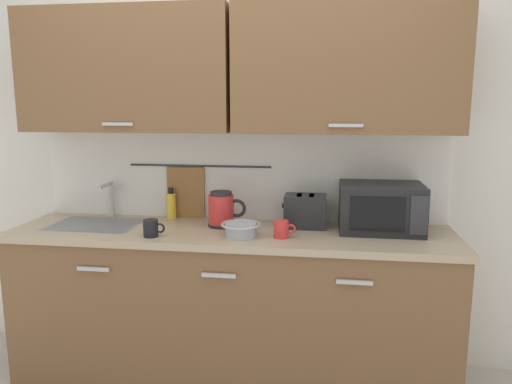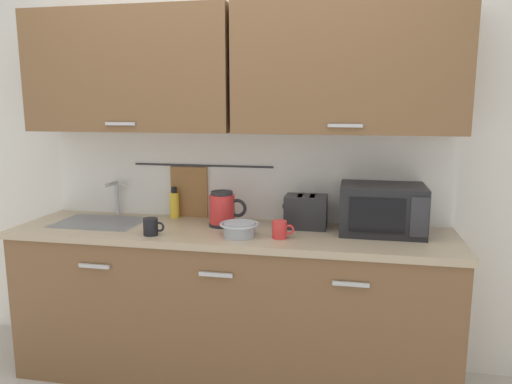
# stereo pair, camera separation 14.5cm
# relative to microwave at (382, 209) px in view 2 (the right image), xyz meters

# --- Properties ---
(counter_unit) EXTENTS (2.53, 0.64, 0.90)m
(counter_unit) POSITION_rel_microwave_xyz_m (-0.86, -0.11, -0.58)
(counter_unit) COLOR brown
(counter_unit) RESTS_ON ground
(back_wall_assembly) EXTENTS (3.70, 0.41, 2.50)m
(back_wall_assembly) POSITION_rel_microwave_xyz_m (-0.85, 0.12, 0.49)
(back_wall_assembly) COLOR silver
(back_wall_assembly) RESTS_ON ground
(sink_faucet) EXTENTS (0.09, 0.17, 0.22)m
(sink_faucet) POSITION_rel_microwave_xyz_m (-1.67, 0.12, 0.01)
(sink_faucet) COLOR #B2B5BA
(sink_faucet) RESTS_ON counter_unit
(microwave) EXTENTS (0.46, 0.35, 0.27)m
(microwave) POSITION_rel_microwave_xyz_m (0.00, 0.00, 0.00)
(microwave) COLOR black
(microwave) RESTS_ON counter_unit
(electric_kettle) EXTENTS (0.23, 0.16, 0.21)m
(electric_kettle) POSITION_rel_microwave_xyz_m (-0.91, -0.03, -0.03)
(electric_kettle) COLOR black
(electric_kettle) RESTS_ON counter_unit
(dish_soap_bottle) EXTENTS (0.06, 0.06, 0.20)m
(dish_soap_bottle) POSITION_rel_microwave_xyz_m (-1.27, 0.13, -0.05)
(dish_soap_bottle) COLOR yellow
(dish_soap_bottle) RESTS_ON counter_unit
(mug_near_sink) EXTENTS (0.12, 0.08, 0.09)m
(mug_near_sink) POSITION_rel_microwave_xyz_m (-1.24, -0.31, -0.09)
(mug_near_sink) COLOR black
(mug_near_sink) RESTS_ON counter_unit
(mixing_bowl) EXTENTS (0.21, 0.21, 0.08)m
(mixing_bowl) POSITION_rel_microwave_xyz_m (-0.76, -0.24, -0.09)
(mixing_bowl) COLOR #A5ADB7
(mixing_bowl) RESTS_ON counter_unit
(toaster) EXTENTS (0.26, 0.17, 0.19)m
(toaster) POSITION_rel_microwave_xyz_m (-0.43, 0.03, -0.04)
(toaster) COLOR #232326
(toaster) RESTS_ON counter_unit
(mug_by_kettle) EXTENTS (0.12, 0.08, 0.09)m
(mug_by_kettle) POSITION_rel_microwave_xyz_m (-0.54, -0.23, -0.09)
(mug_by_kettle) COLOR red
(mug_by_kettle) RESTS_ON counter_unit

